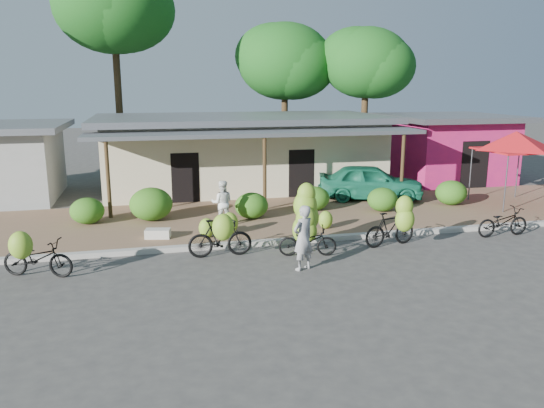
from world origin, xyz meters
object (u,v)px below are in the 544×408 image
Objects in this scene: tree_near_right at (362,61)px; vendor at (303,238)px; tree_far_center at (109,4)px; bike_center at (306,225)px; bike_left at (221,236)px; bike_right at (394,225)px; bike_far_left at (36,256)px; sack_near at (215,229)px; teal_van at (370,182)px; sack_far at (158,234)px; bike_far_right at (503,222)px; tree_center_right at (281,60)px; red_canopy at (516,141)px; bystander at (222,203)px.

tree_near_right is 4.50× the size of vendor.
tree_far_center is 17.96m from bike_center.
bike_left is 1.00× the size of bike_right.
tree_near_right is (13.00, -1.50, -2.69)m from tree_far_center.
bike_far_left is at bearing 80.33° from bike_right.
teal_van is (6.86, 3.66, 0.57)m from sack_near.
tree_far_center reaches higher than sack_far.
vendor reaches higher than teal_van.
bike_right is 3.92m from bike_far_right.
bike_far_right is at bearing -77.87° from tree_center_right.
red_canopy is 0.82× the size of teal_van.
bike_far_left is 0.97× the size of bike_center.
tree_far_center is 6.05× the size of bike_right.
bystander is 6.97m from teal_van.
red_canopy is 11.62m from bystander.
tree_center_right is 16.45m from sack_far.
tree_center_right is 4.49× the size of bike_right.
tree_far_center is 7.23× the size of bystander.
bystander is at bearing -177.39° from red_canopy.
bike_center is 3.23m from sack_near.
sack_far is at bearing 77.84° from bike_far_right.
bike_center is (-9.52, -3.70, -1.80)m from red_canopy.
tree_center_right is 13.89m from red_canopy.
bike_left is 2.40× the size of sack_far.
bike_center is 2.65m from bike_right.
tree_far_center reaches higher than vendor.
sack_near is 0.56× the size of bystander.
tree_near_right reaches higher than bike_center.
bike_left is 0.42× the size of teal_van.
sack_far is (-1.76, -0.06, -0.01)m from sack_near.
bike_right is 2.40× the size of sack_far.
teal_van reaches higher than bike_far_left.
bystander reaches higher than bike_left.
sack_far is at bearing -118.54° from tree_center_right.
bike_center is at bearing -42.17° from sack_near.
tree_far_center is 15.90m from teal_van.
red_canopy is 2.32× the size of bystander.
tree_center_right is 4.16× the size of bike_far_left.
bike_center is 1.32× the size of bystander.
tree_center_right is 15.69m from sack_near.
bike_far_left is 1.08× the size of bike_right.
teal_van is (6.46, 2.61, -0.03)m from bystander.
tree_center_right is at bearing -20.01° from bike_left.
red_canopy is 2.03× the size of vendor.
bystander is at bearing -72.29° from tree_far_center.
bike_right is 3.39m from vendor.
vendor is at bearing 171.42° from bike_center.
bike_far_left reaches higher than bike_far_right.
bike_far_left is 3.91m from sack_far.
tree_near_right reaches higher than vendor.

